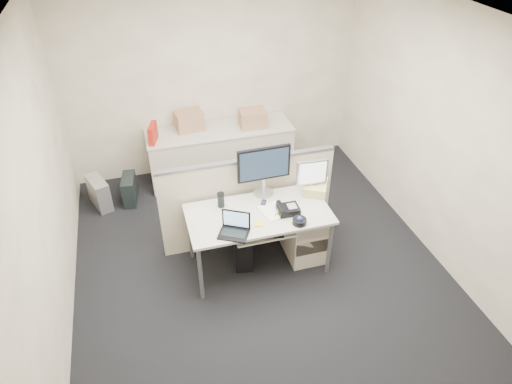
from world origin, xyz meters
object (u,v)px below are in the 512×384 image
object	(u,v)px
monitor_main	(264,171)
laptop	(233,226)
desk_phone	(288,210)
desk	(259,218)

from	to	relation	value
monitor_main	laptop	bearing A→B (deg)	-130.74
laptop	desk_phone	distance (m)	0.66
monitor_main	desk	bearing A→B (deg)	-116.42
desk_phone	monitor_main	bearing A→B (deg)	112.46
monitor_main	desk_phone	world-z (taller)	monitor_main
monitor_main	desk_phone	bearing A→B (deg)	-70.48
desk	laptop	world-z (taller)	laptop
desk	laptop	xyz separation A→B (m)	(-0.33, -0.27, 0.17)
monitor_main	desk_phone	distance (m)	0.49
monitor_main	laptop	distance (m)	0.78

